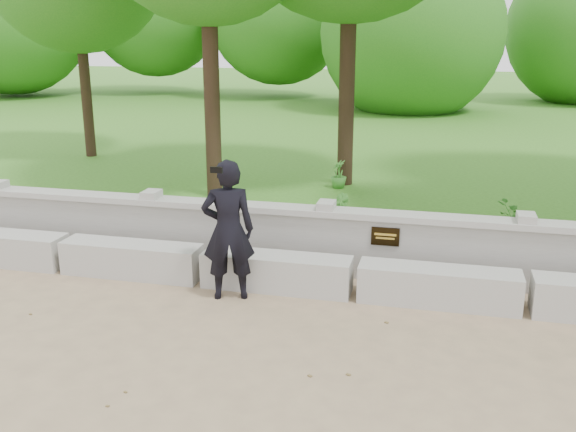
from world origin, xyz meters
name	(u,v)px	position (x,y,z in m)	size (l,w,h in m)	color
ground	(327,372)	(0.00, 0.00, 0.00)	(80.00, 80.00, 0.00)	#9E8461
lawn	(411,136)	(0.00, 14.00, 0.12)	(40.00, 22.00, 0.25)	#386A1F
concrete_bench	(355,279)	(0.00, 1.90, 0.22)	(11.90, 0.45, 0.45)	#ACAAA3
parapet_wall	(363,243)	(0.00, 2.60, 0.46)	(12.50, 0.35, 0.90)	#A29F99
man_main	(228,230)	(-1.49, 1.51, 0.86)	(0.73, 0.68, 1.73)	black
shrub_a	(225,210)	(-2.15, 3.30, 0.58)	(0.35, 0.23, 0.66)	#3E832C
shrub_b	(340,212)	(-0.50, 3.75, 0.53)	(0.31, 0.25, 0.57)	#3E832C
shrub_c	(513,218)	(2.02, 4.12, 0.51)	(0.47, 0.41, 0.53)	#3E832C
shrub_d	(339,174)	(-0.96, 6.47, 0.52)	(0.30, 0.27, 0.54)	#3E832C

